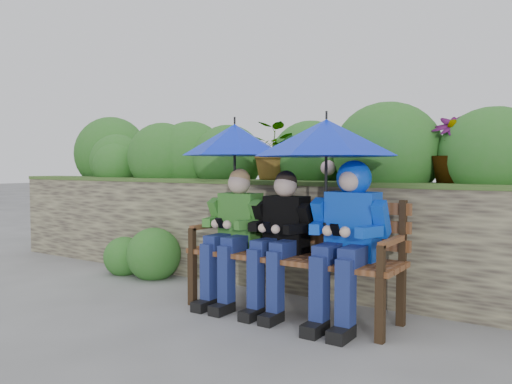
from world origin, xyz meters
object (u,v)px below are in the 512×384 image
Objects in this scene: park_bench at (295,247)px; boy_middle at (280,234)px; boy_left at (233,229)px; umbrella_left at (235,140)px; umbrella_right at (326,138)px; boy_right at (348,229)px.

boy_middle is at bearing -136.87° from park_bench.
boy_left is 0.46m from boy_middle.
boy_middle is 0.89m from umbrella_left.
umbrella_right is at bearing -2.60° from umbrella_left.
umbrella_right is (0.87, -0.04, -0.01)m from umbrella_left.
boy_middle is 1.04× the size of umbrella_right.
boy_right is at bearing 0.40° from boy_left.
boy_left is at bearing -179.36° from umbrella_right.
umbrella_right is at bearing -13.61° from park_bench.
umbrella_left is at bearing 177.40° from umbrella_right.
park_bench is 1.03m from umbrella_left.
boy_left is 1.06× the size of umbrella_right.
boy_middle is (-0.09, -0.08, 0.11)m from park_bench.
boy_left is at bearing -66.71° from umbrella_left.
umbrella_right reaches higher than park_bench.
boy_middle is at bearing -179.43° from boy_right.
boy_left is 0.75m from umbrella_left.
boy_left is 1.03m from boy_right.
boy_left reaches higher than park_bench.
boy_right is at bearing -0.75° from umbrella_right.
boy_right is 1.12× the size of umbrella_right.
park_bench is 0.56m from boy_left.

